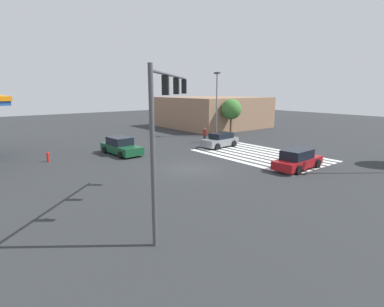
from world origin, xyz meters
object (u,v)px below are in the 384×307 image
at_px(car_2, 298,160).
at_px(fire_hydrant, 48,157).
at_px(traffic_signal_mast, 168,108).
at_px(car_0, 220,140).
at_px(tree_corner_c, 231,109).
at_px(street_light_pole_b, 217,99).
at_px(car_1, 121,146).
at_px(pedestrian, 205,134).

height_order(car_2, fire_hydrant, car_2).
bearing_deg(traffic_signal_mast, car_0, -5.85).
bearing_deg(car_2, tree_corner_c, 56.80).
relative_size(car_2, tree_corner_c, 1.01).
height_order(car_2, street_light_pole_b, street_light_pole_b).
height_order(car_1, tree_corner_c, tree_corner_c).
bearing_deg(street_light_pole_b, traffic_signal_mast, 132.51).
relative_size(car_0, car_2, 0.89).
relative_size(car_0, tree_corner_c, 0.90).
bearing_deg(car_0, street_light_pole_b, -133.51).
bearing_deg(tree_corner_c, pedestrian, 112.59).
bearing_deg(street_light_pole_b, fire_hydrant, 94.67).
xyz_separation_m(car_2, fire_hydrant, (14.20, 14.49, -0.29)).
bearing_deg(car_2, car_0, 77.52).
distance_m(tree_corner_c, fire_hydrant, 23.87).
distance_m(car_0, car_1, 10.32).
bearing_deg(tree_corner_c, traffic_signal_mast, 128.86).
bearing_deg(tree_corner_c, car_2, 150.67).
relative_size(car_0, street_light_pole_b, 0.53).
bearing_deg(fire_hydrant, car_2, -134.44).
bearing_deg(pedestrian, tree_corner_c, 157.62).
distance_m(car_1, car_2, 15.72).
distance_m(pedestrian, tree_corner_c, 8.15).
relative_size(street_light_pole_b, fire_hydrant, 9.40).
relative_size(car_1, car_2, 1.04).
bearing_deg(car_0, car_2, 76.94).
height_order(traffic_signal_mast, pedestrian, traffic_signal_mast).
bearing_deg(traffic_signal_mast, pedestrian, -0.02).
xyz_separation_m(car_1, tree_corner_c, (2.86, -17.40, 2.64)).
relative_size(car_1, street_light_pole_b, 0.62).
height_order(traffic_signal_mast, car_2, traffic_signal_mast).
xyz_separation_m(pedestrian, fire_hydrant, (0.98, 16.41, -0.54)).
relative_size(traffic_signal_mast, pedestrian, 3.97).
relative_size(car_2, pedestrian, 2.77).
xyz_separation_m(car_1, car_2, (-13.35, -8.29, -0.01)).
bearing_deg(fire_hydrant, car_1, -97.80).
bearing_deg(fire_hydrant, car_0, -103.89).
bearing_deg(traffic_signal_mast, tree_corner_c, -6.14).
distance_m(car_1, tree_corner_c, 17.83).
bearing_deg(tree_corner_c, fire_hydrant, 94.88).
bearing_deg(pedestrian, traffic_signal_mast, 0.01).
bearing_deg(car_1, traffic_signal_mast, -20.55).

